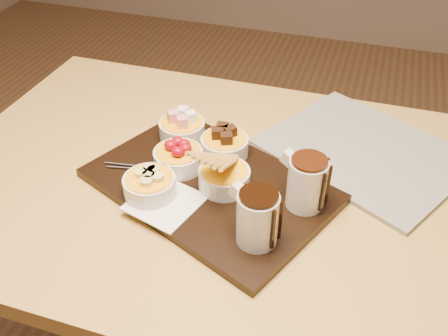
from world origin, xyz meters
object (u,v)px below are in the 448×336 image
(dining_table, at_px, (227,214))
(bowl_strawberries, at_px, (178,159))
(serving_board, at_px, (210,185))
(pitcher_milk_chocolate, at_px, (307,184))
(newspaper, at_px, (364,151))
(pitcher_dark_chocolate, at_px, (257,219))

(dining_table, xyz_separation_m, bowl_strawberries, (-0.10, -0.01, 0.14))
(serving_board, bearing_deg, dining_table, 83.41)
(bowl_strawberries, bearing_deg, serving_board, -19.99)
(serving_board, height_order, pitcher_milk_chocolate, pitcher_milk_chocolate)
(pitcher_milk_chocolate, bearing_deg, newspaper, 91.23)
(serving_board, bearing_deg, bowl_strawberries, -176.42)
(serving_board, xyz_separation_m, pitcher_dark_chocolate, (0.13, -0.12, 0.06))
(bowl_strawberries, bearing_deg, newspaper, 27.97)
(dining_table, distance_m, pitcher_milk_chocolate, 0.24)
(bowl_strawberries, xyz_separation_m, pitcher_milk_chocolate, (0.26, -0.03, 0.03))
(dining_table, relative_size, bowl_strawberries, 12.00)
(dining_table, bearing_deg, pitcher_dark_chocolate, -57.74)
(bowl_strawberries, relative_size, pitcher_dark_chocolate, 1.03)
(serving_board, bearing_deg, pitcher_dark_chocolate, -19.98)
(pitcher_milk_chocolate, distance_m, newspaper, 0.25)
(pitcher_dark_chocolate, bearing_deg, newspaper, 89.24)
(bowl_strawberries, xyz_separation_m, newspaper, (0.35, 0.19, -0.03))
(pitcher_dark_chocolate, height_order, newspaper, pitcher_dark_chocolate)
(bowl_strawberries, distance_m, newspaper, 0.40)
(serving_board, distance_m, pitcher_milk_chocolate, 0.20)
(pitcher_dark_chocolate, relative_size, newspaper, 0.25)
(dining_table, height_order, newspaper, newspaper)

